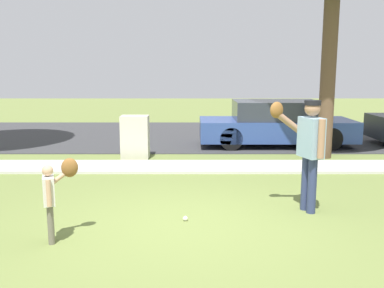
# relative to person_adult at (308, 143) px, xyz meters

# --- Properties ---
(ground_plane) EXTENTS (48.00, 48.00, 0.00)m
(ground_plane) POSITION_rel_person_adult_xyz_m (-1.99, 2.94, -1.11)
(ground_plane) COLOR olive
(sidewalk_strip) EXTENTS (36.00, 1.20, 0.06)m
(sidewalk_strip) POSITION_rel_person_adult_xyz_m (-1.99, 3.04, -1.08)
(sidewalk_strip) COLOR beige
(sidewalk_strip) RESTS_ON ground
(road_surface) EXTENTS (36.00, 6.80, 0.02)m
(road_surface) POSITION_rel_person_adult_xyz_m (-1.99, 8.04, -1.10)
(road_surface) COLOR #38383A
(road_surface) RESTS_ON ground
(person_adult) EXTENTS (0.84, 0.61, 1.79)m
(person_adult) POSITION_rel_person_adult_xyz_m (0.00, 0.00, 0.00)
(person_adult) COLOR navy
(person_adult) RESTS_ON ground
(person_child) EXTENTS (0.45, 0.52, 1.09)m
(person_child) POSITION_rel_person_adult_xyz_m (-3.62, -1.20, -0.41)
(person_child) COLOR #6B6656
(person_child) RESTS_ON ground
(baseball) EXTENTS (0.07, 0.07, 0.07)m
(baseball) POSITION_rel_person_adult_xyz_m (-1.92, -0.45, -1.07)
(baseball) COLOR white
(baseball) RESTS_ON ground
(utility_cabinet) EXTENTS (0.70, 0.50, 1.10)m
(utility_cabinet) POSITION_rel_person_adult_xyz_m (-3.28, 4.16, -0.56)
(utility_cabinet) COLOR beige
(utility_cabinet) RESTS_ON ground
(parked_wagon_blue) EXTENTS (4.50, 1.80, 1.33)m
(parked_wagon_blue) POSITION_rel_person_adult_xyz_m (0.67, 5.94, -0.45)
(parked_wagon_blue) COLOR #2D478C
(parked_wagon_blue) RESTS_ON road_surface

